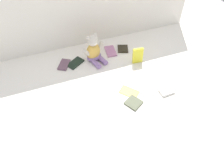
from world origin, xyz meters
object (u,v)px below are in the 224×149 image
(book_case_2, at_px, (111,51))
(book_case_7, at_px, (75,63))
(book_case_0, at_px, (129,92))
(book_case_4, at_px, (134,103))
(book_case_1, at_px, (123,49))
(book_case_6, at_px, (64,65))
(book_case_3, at_px, (166,91))
(teddy_bear, at_px, (94,51))
(book_case_5, at_px, (138,56))

(book_case_2, height_order, book_case_7, book_case_7)
(book_case_0, distance_m, book_case_4, 0.10)
(book_case_7, bearing_deg, book_case_1, -118.88)
(book_case_4, height_order, book_case_6, book_case_6)
(book_case_3, relative_size, book_case_6, 0.81)
(book_case_4, distance_m, book_case_7, 0.60)
(book_case_0, bearing_deg, book_case_6, -90.05)
(book_case_2, relative_size, book_case_7, 1.04)
(book_case_3, bearing_deg, book_case_7, 44.39)
(book_case_0, bearing_deg, book_case_7, -96.75)
(book_case_4, distance_m, book_case_6, 0.66)
(book_case_0, distance_m, book_case_3, 0.27)
(book_case_6, xyz_separation_m, book_case_7, (0.09, -0.01, -0.00))
(book_case_2, bearing_deg, teddy_bear, -159.72)
(book_case_0, xyz_separation_m, book_case_4, (-0.01, -0.10, 0.00))
(book_case_6, bearing_deg, book_case_1, -148.24)
(book_case_1, distance_m, book_case_2, 0.11)
(book_case_4, bearing_deg, book_case_5, 31.92)
(book_case_1, bearing_deg, book_case_3, -58.70)
(book_case_0, bearing_deg, book_case_4, 42.61)
(book_case_1, height_order, book_case_6, same)
(teddy_bear, bearing_deg, book_case_5, -44.37)
(book_case_2, bearing_deg, book_case_0, -88.29)
(book_case_0, xyz_separation_m, book_case_2, (0.02, 0.47, 0.00))
(book_case_0, height_order, book_case_2, book_case_2)
(book_case_7, bearing_deg, book_case_2, -115.85)
(book_case_3, bearing_deg, book_case_4, 89.78)
(teddy_bear, bearing_deg, book_case_7, 160.15)
(book_case_4, relative_size, book_case_6, 0.82)
(book_case_5, bearing_deg, book_case_2, 135.43)
(teddy_bear, xyz_separation_m, book_case_3, (0.39, -0.51, -0.08))
(book_case_2, height_order, book_case_6, book_case_6)
(book_case_0, bearing_deg, book_case_3, 119.20)
(book_case_2, relative_size, book_case_5, 1.01)
(teddy_bear, distance_m, book_case_6, 0.27)
(book_case_3, xyz_separation_m, book_case_5, (-0.07, 0.36, 0.06))
(book_case_6, bearing_deg, book_case_7, -158.13)
(book_case_0, xyz_separation_m, book_case_5, (0.18, 0.27, 0.07))
(book_case_0, xyz_separation_m, book_case_1, (0.13, 0.46, 0.00))
(book_case_1, relative_size, book_case_6, 0.79)
(book_case_1, height_order, book_case_3, book_case_3)
(teddy_bear, distance_m, book_case_7, 0.18)
(book_case_5, bearing_deg, book_case_0, -118.52)
(book_case_5, relative_size, book_case_6, 1.14)
(book_case_1, distance_m, book_case_3, 0.56)
(teddy_bear, height_order, book_case_1, teddy_bear)
(teddy_bear, height_order, book_case_7, teddy_bear)
(book_case_0, bearing_deg, book_case_1, -147.90)
(book_case_2, height_order, book_case_3, book_case_3)
(book_case_5, distance_m, book_case_6, 0.60)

